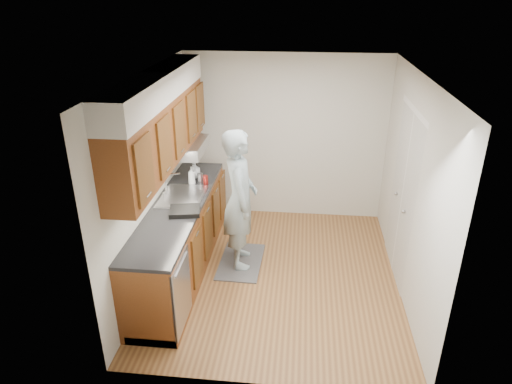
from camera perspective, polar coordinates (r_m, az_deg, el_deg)
floor at (r=5.88m, az=2.49°, el=-10.28°), size 3.50×3.50×0.00m
ceiling at (r=4.91m, az=3.03°, el=14.46°), size 3.50×3.50×0.00m
wall_left at (r=5.55m, az=-12.93°, el=1.58°), size 0.02×3.50×2.50m
wall_right at (r=5.41m, az=18.80°, el=0.24°), size 0.02×3.50×2.50m
wall_back at (r=6.91m, az=3.63°, el=6.74°), size 3.00×0.02×2.50m
counter at (r=5.79m, az=-9.40°, el=-5.47°), size 0.64×2.80×1.30m
upper_cabinets at (r=5.31m, az=-11.74°, el=8.67°), size 0.47×2.80×1.21m
closet_door at (r=5.76m, az=17.81°, el=-0.57°), size 0.02×1.22×2.05m
floor_mat at (r=6.11m, az=-1.90°, el=-8.69°), size 0.57×0.93×0.02m
person at (r=5.61m, az=-2.04°, el=0.16°), size 0.60×0.80×2.05m
soap_bottle_a at (r=6.05m, az=-8.05°, el=2.01°), size 0.11×0.11×0.25m
soap_bottle_b at (r=6.29m, az=-7.59°, el=2.75°), size 0.13×0.13×0.21m
soap_bottle_c at (r=6.26m, az=-7.80°, el=2.53°), size 0.20×0.20×0.19m
soda_can at (r=6.06m, az=-6.32°, el=1.52°), size 0.09×0.09×0.12m
steel_can at (r=6.11m, az=-6.98°, el=1.72°), size 0.08×0.08×0.13m
dish_rack at (r=5.34m, az=-8.89°, el=-2.36°), size 0.40×0.35×0.05m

